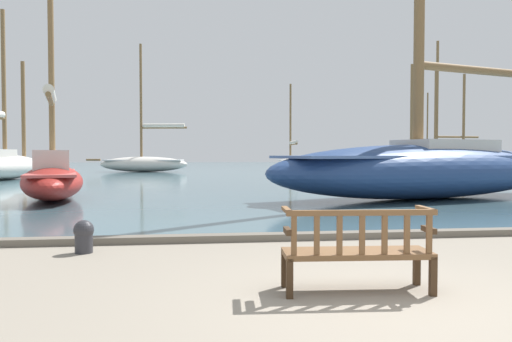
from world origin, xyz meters
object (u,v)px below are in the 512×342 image
at_px(park_bench, 357,249).
at_px(sailboat_nearest_port, 438,164).
at_px(sailboat_distant_harbor, 3,163).
at_px(sailboat_nearest_starboard, 425,166).
at_px(mooring_bollard, 84,235).
at_px(sailboat_mid_starboard, 291,162).
at_px(sailboat_far_starboard, 435,162).
at_px(sailboat_mid_port, 53,176).
at_px(sailboat_centre_channel, 144,162).

distance_m(park_bench, sailboat_nearest_port, 28.67).
height_order(sailboat_distant_harbor, sailboat_nearest_starboard, sailboat_nearest_starboard).
xyz_separation_m(park_bench, mooring_bollard, (-3.42, 2.61, -0.20)).
height_order(sailboat_mid_starboard, sailboat_far_starboard, sailboat_far_starboard).
xyz_separation_m(park_bench, sailboat_nearest_port, (13.93, 25.06, 0.38)).
height_order(sailboat_mid_port, mooring_bollard, sailboat_mid_port).
bearing_deg(sailboat_nearest_starboard, sailboat_distant_harbor, 141.71).
relative_size(sailboat_mid_port, mooring_bollard, 17.84).
bearing_deg(mooring_bollard, sailboat_far_starboard, 56.46).
height_order(sailboat_nearest_port, sailboat_distant_harbor, sailboat_distant_harbor).
height_order(park_bench, sailboat_centre_channel, sailboat_centre_channel).
distance_m(sailboat_distant_harbor, sailboat_mid_port, 14.11).
height_order(park_bench, sailboat_distant_harbor, sailboat_distant_harbor).
xyz_separation_m(sailboat_mid_starboard, sailboat_far_starboard, (13.98, -0.48, 0.07)).
xyz_separation_m(sailboat_far_starboard, sailboat_centre_channel, (-26.92, -4.48, 0.08)).
height_order(park_bench, mooring_bollard, park_bench).
height_order(sailboat_nearest_port, sailboat_centre_channel, sailboat_centre_channel).
bearing_deg(sailboat_far_starboard, sailboat_nearest_starboard, -117.60).
bearing_deg(park_bench, sailboat_nearest_starboard, 60.43).
xyz_separation_m(sailboat_centre_channel, mooring_bollard, (2.18, -32.83, -0.60)).
bearing_deg(sailboat_nearest_port, sailboat_distant_harbor, -177.85).
relative_size(sailboat_nearest_port, sailboat_centre_channel, 0.85).
relative_size(sailboat_nearest_starboard, sailboat_far_starboard, 1.43).
distance_m(park_bench, mooring_bollard, 4.30).
xyz_separation_m(sailboat_distant_harbor, mooring_bollard, (8.81, -21.47, -0.73)).
bearing_deg(sailboat_far_starboard, mooring_bollard, -123.54).
height_order(sailboat_far_starboard, mooring_bollard, sailboat_far_starboard).
xyz_separation_m(sailboat_mid_port, sailboat_far_starboard, (27.50, 28.59, -0.02)).
relative_size(sailboat_mid_port, sailboat_far_starboard, 0.95).
height_order(sailboat_mid_port, sailboat_centre_channel, sailboat_centre_channel).
xyz_separation_m(sailboat_mid_starboard, sailboat_nearest_port, (6.60, -15.34, 0.13)).
bearing_deg(park_bench, sailboat_mid_starboard, 79.71).
distance_m(sailboat_distant_harbor, sailboat_nearest_starboard, 22.78).
distance_m(sailboat_nearest_port, sailboat_centre_channel, 22.12).
bearing_deg(sailboat_mid_starboard, sailboat_mid_port, -114.94).
distance_m(sailboat_nearest_port, mooring_bollard, 28.38).
distance_m(sailboat_distant_harbor, sailboat_centre_channel, 13.16).
relative_size(sailboat_nearest_starboard, mooring_bollard, 26.98).
height_order(sailboat_distant_harbor, sailboat_mid_port, sailboat_distant_harbor).
bearing_deg(sailboat_mid_port, sailboat_distant_harbor, 115.37).
distance_m(sailboat_centre_channel, mooring_bollard, 32.91).
height_order(sailboat_distant_harbor, sailboat_far_starboard, sailboat_far_starboard).
distance_m(sailboat_mid_starboard, sailboat_distant_harbor, 25.48).
height_order(sailboat_centre_channel, mooring_bollard, sailboat_centre_channel).
height_order(sailboat_distant_harbor, mooring_bollard, sailboat_distant_harbor).
relative_size(park_bench, mooring_bollard, 3.24).
height_order(sailboat_nearest_starboard, mooring_bollard, sailboat_nearest_starboard).
distance_m(sailboat_distant_harbor, mooring_bollard, 23.22).
height_order(sailboat_nearest_starboard, sailboat_mid_port, sailboat_nearest_starboard).
bearing_deg(sailboat_distant_harbor, sailboat_nearest_port, 2.15).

